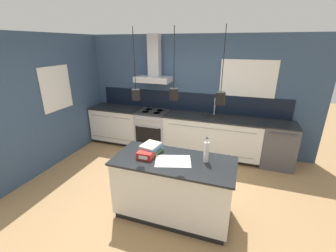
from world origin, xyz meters
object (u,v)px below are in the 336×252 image
at_px(oven_range, 153,129).
at_px(red_supply_box, 146,155).
at_px(dishwasher, 278,145).
at_px(book_stack, 151,148).
at_px(bottle_on_island, 206,152).

height_order(oven_range, red_supply_box, red_supply_box).
relative_size(oven_range, dishwasher, 1.00).
bearing_deg(red_supply_box, oven_range, 110.08).
bearing_deg(oven_range, dishwasher, 0.09).
distance_m(dishwasher, red_supply_box, 2.96).
relative_size(dishwasher, book_stack, 2.58).
distance_m(oven_range, bottle_on_island, 2.60).
relative_size(bottle_on_island, red_supply_box, 1.65).
bearing_deg(dishwasher, book_stack, -135.05).
bearing_deg(book_stack, dishwasher, 44.95).
bearing_deg(dishwasher, bottle_on_island, -120.59).
bearing_deg(red_supply_box, bottle_on_island, 11.51).
bearing_deg(bottle_on_island, red_supply_box, -168.49).
xyz_separation_m(oven_range, book_stack, (0.79, -1.96, 0.52)).
relative_size(dishwasher, red_supply_box, 4.26).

